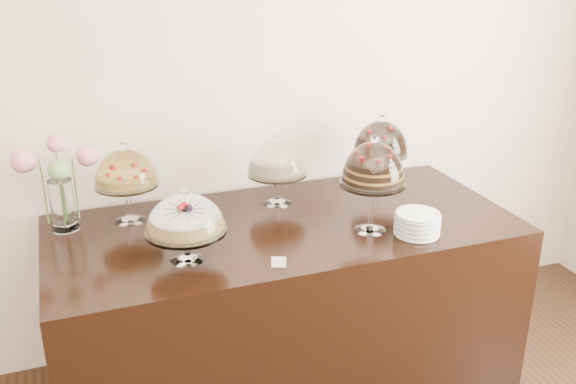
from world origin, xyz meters
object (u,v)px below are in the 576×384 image
object	(u,v)px
cake_stand_dark_choco	(381,141)
plate_stack	(417,224)
cake_stand_cheesecake	(277,161)
flower_vase	(57,181)
cake_stand_choco_layer	(373,168)
cake_stand_fruit_tart	(126,171)
cake_stand_sugar_sponge	(185,217)
display_counter	(285,305)

from	to	relation	value
cake_stand_dark_choco	plate_stack	world-z (taller)	cake_stand_dark_choco
cake_stand_cheesecake	flower_vase	xyz separation A→B (m)	(-1.04, 0.04, 0.01)
cake_stand_choco_layer	cake_stand_dark_choco	size ratio (longest dim) A/B	1.11
cake_stand_choco_layer	cake_stand_cheesecake	world-z (taller)	cake_stand_choco_layer
cake_stand_choco_layer	flower_vase	bearing A→B (deg)	159.76
cake_stand_dark_choco	cake_stand_fruit_tart	bearing A→B (deg)	177.82
cake_stand_fruit_tart	cake_stand_sugar_sponge	bearing A→B (deg)	-70.19
display_counter	flower_vase	xyz separation A→B (m)	(-0.99, 0.29, 0.69)
cake_stand_fruit_tart	plate_stack	size ratio (longest dim) A/B	1.93
cake_stand_sugar_sponge	plate_stack	world-z (taller)	cake_stand_sugar_sponge
cake_stand_choco_layer	cake_stand_dark_choco	xyz separation A→B (m)	(0.27, 0.44, -0.03)
cake_stand_cheesecake	flower_vase	bearing A→B (deg)	178.00
cake_stand_choco_layer	cake_stand_cheesecake	xyz separation A→B (m)	(-0.30, 0.46, -0.08)
cake_stand_cheesecake	cake_stand_dark_choco	xyz separation A→B (m)	(0.57, -0.01, 0.05)
display_counter	cake_stand_fruit_tart	distance (m)	1.02
cake_stand_sugar_sponge	plate_stack	xyz separation A→B (m)	(1.04, -0.12, -0.14)
cake_stand_sugar_sponge	cake_stand_dark_choco	xyz separation A→B (m)	(1.13, 0.44, 0.08)
cake_stand_cheesecake	cake_stand_choco_layer	bearing A→B (deg)	-56.80
cake_stand_fruit_tart	flower_vase	size ratio (longest dim) A/B	0.89
display_counter	cake_stand_fruit_tart	xyz separation A→B (m)	(-0.68, 0.29, 0.70)
cake_stand_sugar_sponge	flower_vase	world-z (taller)	flower_vase
cake_stand_sugar_sponge	cake_stand_choco_layer	world-z (taller)	cake_stand_choco_layer
cake_stand_sugar_sponge	cake_stand_cheesecake	distance (m)	0.72
display_counter	plate_stack	xyz separation A→B (m)	(0.53, -0.32, 0.50)
cake_stand_choco_layer	cake_stand_fruit_tart	world-z (taller)	cake_stand_choco_layer
cake_stand_choco_layer	cake_stand_fruit_tart	size ratio (longest dim) A/B	1.18
plate_stack	flower_vase	bearing A→B (deg)	158.12
cake_stand_dark_choco	cake_stand_fruit_tart	distance (m)	1.31
cake_stand_dark_choco	cake_stand_fruit_tart	world-z (taller)	cake_stand_dark_choco
display_counter	cake_stand_cheesecake	bearing A→B (deg)	78.54
display_counter	flower_vase	world-z (taller)	flower_vase
display_counter	plate_stack	bearing A→B (deg)	-31.19
display_counter	cake_stand_cheesecake	world-z (taller)	cake_stand_cheesecake
cake_stand_fruit_tart	flower_vase	world-z (taller)	flower_vase
cake_stand_fruit_tart	cake_stand_cheesecake	bearing A→B (deg)	-2.87
cake_stand_cheesecake	cake_stand_dark_choco	bearing A→B (deg)	-1.30
cake_stand_sugar_sponge	cake_stand_dark_choco	bearing A→B (deg)	21.40
cake_stand_sugar_sponge	cake_stand_fruit_tart	size ratio (longest dim) A/B	0.87
cake_stand_cheesecake	plate_stack	bearing A→B (deg)	-50.20
cake_stand_fruit_tart	cake_stand_dark_choco	bearing A→B (deg)	-2.18
cake_stand_sugar_sponge	flower_vase	size ratio (longest dim) A/B	0.77
cake_stand_sugar_sponge	cake_stand_choco_layer	distance (m)	0.86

